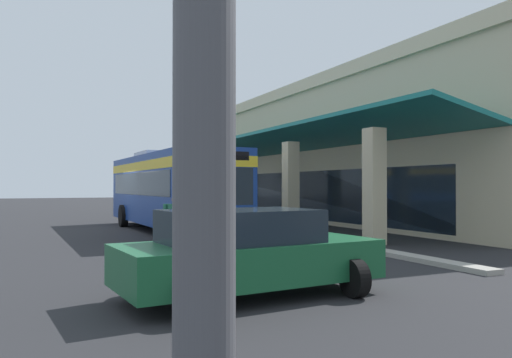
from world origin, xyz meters
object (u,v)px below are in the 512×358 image
Objects in this scene: transit_bus at (170,186)px; parked_sedan_green at (247,252)px; pedestrian at (176,224)px; potted_palm at (197,203)px.

transit_bus reaches higher than parked_sedan_green.
transit_bus reaches higher than pedestrian.
pedestrian is at bearing 179.01° from parked_sedan_green.
transit_bus is at bearing 166.13° from pedestrian.
pedestrian is 18.85m from potted_palm.
potted_palm is (-22.43, 6.43, 0.02)m from parked_sedan_green.
potted_palm is (-17.75, 6.35, -0.14)m from pedestrian.
parked_sedan_green is (12.53, -2.02, -1.10)m from transit_bus.
potted_palm reaches higher than pedestrian.
pedestrian is at bearing -13.87° from transit_bus.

